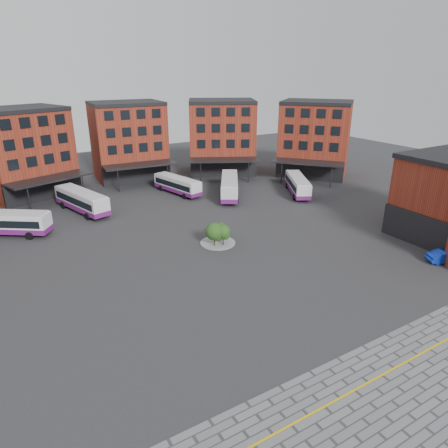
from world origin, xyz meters
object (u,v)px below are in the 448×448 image
bus_c (82,201)px  bus_e (229,186)px  bus_d (177,185)px  bus_f (298,185)px  blue_car (446,257)px  tree_island (219,233)px  bus_b (6,223)px

bus_c → bus_e: bus_e is taller
bus_d → bus_f: (17.81, -10.82, 0.06)m
bus_f → blue_car: 29.01m
tree_island → bus_e: bus_e is taller
blue_car → bus_b: bearing=75.2°
bus_c → blue_car: (31.38, -38.39, -1.08)m
bus_e → bus_f: 11.91m
bus_e → blue_car: (8.09, -33.61, -1.10)m
tree_island → bus_c: bus_c is taller
bus_b → blue_car: bearing=-94.4°
bus_b → bus_f: size_ratio=1.02×
bus_f → bus_e: bearing=-174.5°
bus_d → blue_car: 42.42m
tree_island → blue_car: tree_island is taller
bus_d → bus_e: 9.18m
tree_island → bus_b: bearing=142.8°
bus_b → bus_e: bus_e is taller
bus_e → blue_car: bearing=-44.8°
bus_d → bus_e: bus_e is taller
blue_car → bus_c: bearing=63.6°
bus_b → bus_c: size_ratio=0.90×
bus_c → bus_f: size_ratio=1.13×
blue_car → bus_f: bearing=18.7°
bus_c → bus_e: (23.29, -4.78, 0.02)m
bus_c → bus_d: (16.40, 1.29, -0.20)m
tree_island → bus_b: (-22.22, 16.86, 0.08)m
tree_island → blue_car: (19.68, -17.23, -0.94)m
bus_d → blue_car: (14.98, -39.67, -0.88)m
bus_e → bus_f: bus_e is taller
bus_e → bus_f: bearing=8.2°
bus_c → blue_car: bus_c is taller
bus_b → bus_d: (26.91, 5.58, -0.14)m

